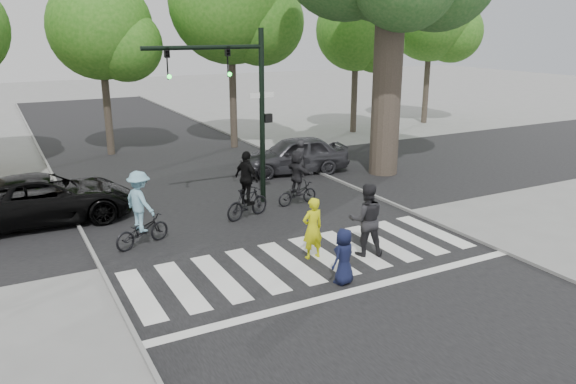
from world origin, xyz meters
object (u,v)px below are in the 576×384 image
object	(u,v)px
pedestrian_adult	(366,219)
cyclist_left	(141,214)
car_suv	(44,199)
car_grey	(294,155)
pedestrian_child	(344,256)
cyclist_right	(297,180)
traffic_signal	(239,93)
pedestrian_woman	(313,228)
cyclist_mid	(247,191)

from	to	relation	value
pedestrian_adult	cyclist_left	bearing A→B (deg)	-11.02
car_suv	car_grey	distance (m)	10.23
car_suv	pedestrian_adult	bearing A→B (deg)	-131.30
pedestrian_child	cyclist_right	size ratio (longest dim) A/B	0.72
car_grey	traffic_signal	bearing A→B (deg)	-40.43
pedestrian_woman	pedestrian_child	world-z (taller)	pedestrian_woman
cyclist_mid	cyclist_right	world-z (taller)	cyclist_mid
traffic_signal	pedestrian_adult	size ratio (longest dim) A/B	2.96
pedestrian_woman	cyclist_mid	xyz separation A→B (m)	(-0.19, 3.85, 0.07)
traffic_signal	cyclist_left	distance (m)	5.42
traffic_signal	pedestrian_adult	world-z (taller)	traffic_signal
cyclist_right	pedestrian_adult	bearing A→B (deg)	-96.42
car_grey	pedestrian_child	bearing A→B (deg)	-12.43
pedestrian_child	car_suv	distance (m)	10.16
pedestrian_woman	car_grey	size ratio (longest dim) A/B	0.37
pedestrian_adult	cyclist_left	xyz separation A→B (m)	(-5.24, 3.51, -0.06)
cyclist_left	cyclist_right	bearing A→B (deg)	12.93
pedestrian_adult	car_suv	distance (m)	10.24
cyclist_right	cyclist_left	bearing A→B (deg)	-167.07
cyclist_left	car_suv	distance (m)	4.15
pedestrian_woman	pedestrian_child	distance (m)	1.72
cyclist_left	cyclist_mid	size ratio (longest dim) A/B	0.98
traffic_signal	pedestrian_woman	world-z (taller)	traffic_signal
cyclist_right	car_grey	distance (m)	4.50
pedestrian_child	car_suv	xyz separation A→B (m)	(-5.92, 8.25, 0.08)
pedestrian_child	cyclist_right	distance (m)	6.43
car_suv	car_grey	bearing A→B (deg)	-77.75
pedestrian_adult	cyclist_right	xyz separation A→B (m)	(0.55, 4.84, -0.14)
pedestrian_woman	car_suv	size ratio (longest dim) A/B	0.30
pedestrian_child	traffic_signal	bearing A→B (deg)	-112.68
pedestrian_adult	car_grey	xyz separation A→B (m)	(2.60, 8.85, -0.23)
car_suv	car_grey	world-z (taller)	car_grey
cyclist_right	car_suv	world-z (taller)	cyclist_right
cyclist_right	car_suv	distance (m)	8.30
cyclist_left	car_grey	distance (m)	9.49
car_grey	cyclist_mid	bearing A→B (deg)	-33.00
pedestrian_child	cyclist_left	distance (m)	6.03
pedestrian_child	cyclist_left	world-z (taller)	cyclist_left
cyclist_left	pedestrian_woman	bearing A→B (deg)	-38.51
cyclist_right	car_suv	bearing A→B (deg)	164.83
traffic_signal	cyclist_mid	distance (m)	3.29
cyclist_mid	pedestrian_child	bearing A→B (deg)	-89.34
traffic_signal	pedestrian_adult	xyz separation A→B (m)	(1.24, -5.66, -2.89)
pedestrian_woman	pedestrian_adult	xyz separation A→B (m)	(1.41, -0.47, 0.16)
traffic_signal	pedestrian_woman	xyz separation A→B (m)	(-0.17, -5.19, -3.05)
cyclist_right	cyclist_mid	bearing A→B (deg)	-166.31
traffic_signal	car_grey	xyz separation A→B (m)	(3.84, 3.19, -3.12)
cyclist_left	pedestrian_adult	bearing A→B (deg)	-33.84
pedestrian_woman	pedestrian_child	size ratio (longest dim) A/B	1.21
cyclist_mid	pedestrian_adult	bearing A→B (deg)	-69.64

